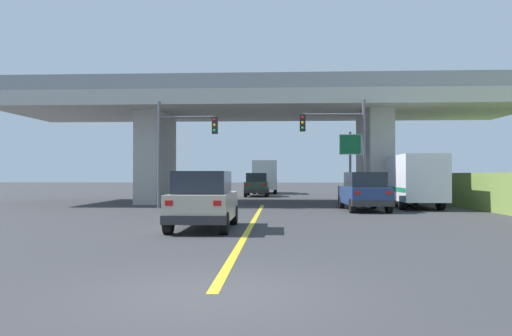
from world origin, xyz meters
name	(u,v)px	position (x,y,z in m)	size (l,w,h in m)	color
ground	(264,203)	(0.00, 25.00, 0.00)	(160.00, 160.00, 0.00)	#353538
overpass_bridge	(264,119)	(0.00, 25.00, 5.61)	(33.79, 9.44, 7.80)	#B7B5AD
lane_divider_stripe	(252,223)	(0.00, 11.25, 0.00)	(0.20, 22.50, 0.01)	yellow
suv_lead	(203,200)	(-1.57, 9.11, 1.01)	(2.05, 4.30, 2.02)	#B7B29E
suv_crossing	(364,191)	(5.47, 18.09, 1.01)	(2.22, 4.52, 2.02)	navy
box_truck	(411,180)	(8.66, 20.89, 1.58)	(2.33, 7.19, 2.98)	silver
sedan_oncoming	(257,185)	(-0.93, 34.52, 1.01)	(2.00, 4.64, 2.02)	#2D4C33
traffic_signal_nearside	(343,140)	(4.62, 20.03, 3.87)	(3.69, 0.36, 6.14)	#56595E
traffic_signal_farside	(178,141)	(-4.70, 19.73, 3.78)	(3.45, 0.36, 6.06)	#56595E
highway_sign	(350,152)	(5.40, 22.53, 3.27)	(1.35, 0.17, 4.53)	#56595E
semi_truck_distant	(265,177)	(-0.40, 40.93, 1.68)	(2.33, 6.66, 3.23)	silver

